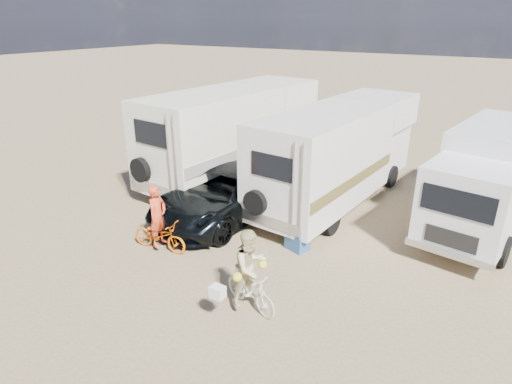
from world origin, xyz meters
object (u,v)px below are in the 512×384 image
Objects in this scene: rv_main at (339,155)px; crate at (306,220)px; cooler at (297,241)px; dark_suv at (227,194)px; bike_woman at (250,290)px; rv_left at (233,135)px; box_truck at (488,182)px; rider_man at (158,222)px; bike_man at (160,235)px; rider_woman at (250,274)px.

crate is (-0.01, -2.34, -1.39)m from rv_main.
dark_suv is at bearing -176.23° from cooler.
dark_suv reaches higher than crate.
bike_woman is 2.79m from cooler.
bike_woman is at bearing -65.85° from cooler.
box_truck is at bearing 6.71° from rv_left.
rider_man is 3.45× the size of crate.
crate is at bearing 125.35° from cooler.
rv_left is at bearing 7.50° from rider_man.
box_truck is 7.66m from bike_woman.
rv_left reaches higher than dark_suv.
dark_suv is 3.34× the size of bike_man.
crate is at bearing -45.99° from bike_man.
bike_woman is (0.72, -6.48, -1.14)m from rv_main.
rider_man is 2.83× the size of cooler.
rider_man is at bearing -0.00° from bike_man.
box_truck is 1.13× the size of dark_suv.
box_truck is 7.51m from dark_suv.
bike_woman is 2.53× the size of cooler.
cooler is 1.22× the size of crate.
bike_man is 3.47m from bike_woman.
rider_woman is (4.86, -6.35, -0.86)m from rv_left.
bike_woman is (4.86, -6.35, -1.25)m from rv_left.
rider_man is 0.99× the size of rider_woman.
rider_woman is at bearing -110.99° from rider_man.
bike_woman is 3.08× the size of crate.
cooler is at bearing -72.61° from crate.
rv_left is at bearing 125.24° from dark_suv.
crate is at bearing -142.43° from box_truck.
rv_main is 4.89× the size of bike_man.
rider_man is 3.69m from cooler.
rv_main is at bearing 6.50° from rv_left.
bike_man is (1.49, -5.54, -1.28)m from rv_left.
rv_main is 5.30× the size of bike_woman.
rv_main is 1.02× the size of rv_left.
rider_man is at bearing 92.02° from rider_woman.
bike_man is (-7.03, -5.84, -1.05)m from box_truck.
rv_left is 13.12× the size of cooler.
rider_woman reaches higher than crate.
dark_suv is at bearing 57.32° from rider_woman.
rv_main is at bearing -32.60° from bike_man.
bike_woman is (-3.66, -6.65, -1.03)m from box_truck.
rv_main is at bearing 114.38° from cooler.
cooler is at bearing -33.46° from rv_left.
dark_suv is (1.74, -2.87, -0.95)m from rv_left.
rv_main is at bearing 55.29° from dark_suv.
rv_left is (-4.14, -0.13, 0.11)m from rv_main.
rider_man is at bearing -110.50° from rv_main.
dark_suv is (-6.77, -3.17, -0.73)m from box_truck.
rider_woman reaches higher than rider_man.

